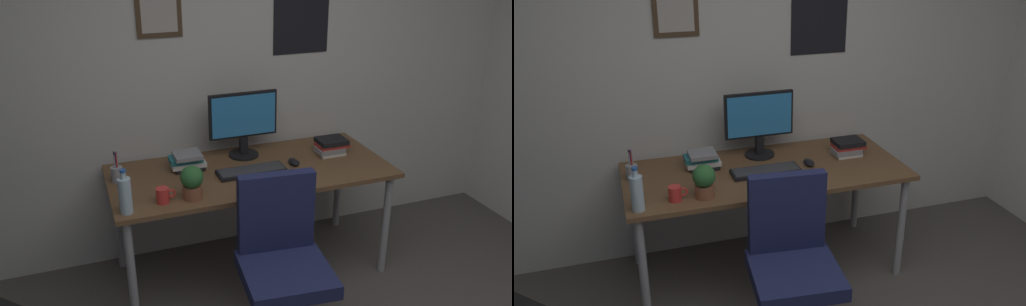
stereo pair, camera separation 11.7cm
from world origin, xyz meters
The scene contains 12 objects.
wall_back centered at (0.00, 2.15, 1.30)m, with size 4.40×0.10×2.60m.
desk centered at (-0.03, 1.68, 0.67)m, with size 1.76×0.77×0.74m.
office_chair centered at (-0.09, 1.02, 0.53)m, with size 0.56×0.57×0.95m.
monitor centered at (0.00, 1.91, 0.98)m, with size 0.46×0.20×0.43m.
keyboard centered at (-0.04, 1.63, 0.75)m, with size 0.43×0.15×0.03m.
computer_mouse centered at (0.26, 1.66, 0.76)m, with size 0.06×0.11×0.04m.
water_bottle centered at (-0.84, 1.38, 0.84)m, with size 0.07×0.07×0.25m.
coffee_mug_near centered at (-0.63, 1.43, 0.78)m, with size 0.11×0.07×0.09m.
potted_plant centered at (-0.47, 1.42, 0.84)m, with size 0.13×0.13×0.20m.
pen_cup centered at (-0.84, 1.78, 0.79)m, with size 0.07×0.07×0.20m.
book_stack_left centered at (-0.40, 1.82, 0.79)m, with size 0.22×0.16×0.11m.
book_stack_right centered at (0.56, 1.74, 0.79)m, with size 0.22×0.16×0.10m.
Camera 1 is at (-1.04, -1.20, 2.12)m, focal length 37.36 mm.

